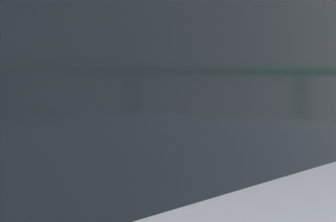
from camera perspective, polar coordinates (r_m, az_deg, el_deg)
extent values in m
cylinder|color=slate|center=(3.23, 3.15, -6.65)|extent=(0.07, 0.07, 1.14)
cylinder|color=slate|center=(3.18, 3.20, 6.53)|extent=(0.18, 0.18, 0.34)
cube|color=black|center=(3.11, 2.33, 7.96)|extent=(0.10, 0.01, 0.07)
cube|color=yellow|center=(3.10, 2.32, 5.48)|extent=(0.11, 0.01, 0.09)
cylinder|color=brown|center=(3.81, -4.33, -7.07)|extent=(0.15, 0.15, 0.88)
cylinder|color=brown|center=(3.65, -2.41, -7.52)|extent=(0.15, 0.15, 0.88)
cube|color=#2D478C|center=(3.66, -3.44, 4.62)|extent=(0.50, 0.33, 0.66)
cylinder|color=#2D478C|center=(3.88, -5.95, 4.83)|extent=(0.09, 0.09, 0.62)
cylinder|color=#2D478C|center=(3.59, 1.94, 6.96)|extent=(0.22, 0.53, 0.48)
cylinder|color=#1E602D|center=(5.34, 12.79, 3.20)|extent=(24.00, 0.06, 0.06)
cylinder|color=#1E602D|center=(5.36, 12.71, -2.14)|extent=(24.00, 0.05, 0.05)
cylinder|color=#1E602D|center=(7.35, -13.01, -0.99)|extent=(0.06, 0.06, 1.11)
cylinder|color=#1E602D|center=(6.20, -2.19, -1.77)|extent=(0.06, 0.06, 1.11)
cylinder|color=#1E602D|center=(5.37, 12.70, -2.73)|extent=(0.06, 0.06, 1.11)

